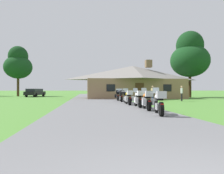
% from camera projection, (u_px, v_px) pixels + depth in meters
% --- Properties ---
extents(ground_plane, '(500.00, 500.00, 0.00)m').
position_uv_depth(ground_plane, '(99.00, 102.00, 21.90)').
color(ground_plane, '#4C8433').
extents(asphalt_driveway, '(6.40, 80.00, 0.06)m').
position_uv_depth(asphalt_driveway, '(100.00, 103.00, 19.91)').
color(asphalt_driveway, slate).
rests_on(asphalt_driveway, ground).
extents(motorcycle_white_nearest_to_camera, '(0.80, 2.07, 1.30)m').
position_uv_depth(motorcycle_white_nearest_to_camera, '(159.00, 103.00, 10.02)').
color(motorcycle_white_nearest_to_camera, black).
rests_on(motorcycle_white_nearest_to_camera, asphalt_driveway).
extents(motorcycle_orange_second_in_row, '(0.83, 2.08, 1.30)m').
position_uv_depth(motorcycle_orange_second_in_row, '(147.00, 101.00, 12.33)').
color(motorcycle_orange_second_in_row, black).
rests_on(motorcycle_orange_second_in_row, asphalt_driveway).
extents(motorcycle_white_third_in_row, '(0.73, 2.08, 1.30)m').
position_uv_depth(motorcycle_white_third_in_row, '(139.00, 99.00, 14.36)').
color(motorcycle_white_third_in_row, black).
rests_on(motorcycle_white_third_in_row, asphalt_driveway).
extents(motorcycle_yellow_fourth_in_row, '(0.72, 2.08, 1.30)m').
position_uv_depth(motorcycle_yellow_fourth_in_row, '(129.00, 98.00, 16.68)').
color(motorcycle_yellow_fourth_in_row, black).
rests_on(motorcycle_yellow_fourth_in_row, asphalt_driveway).
extents(motorcycle_yellow_fifth_in_row, '(0.69, 2.08, 1.30)m').
position_uv_depth(motorcycle_yellow_fifth_in_row, '(125.00, 97.00, 19.16)').
color(motorcycle_yellow_fifth_in_row, black).
rests_on(motorcycle_yellow_fifth_in_row, asphalt_driveway).
extents(motorcycle_blue_sixth_in_row, '(0.66, 2.08, 1.30)m').
position_uv_depth(motorcycle_blue_sixth_in_row, '(121.00, 96.00, 21.06)').
color(motorcycle_blue_sixth_in_row, black).
rests_on(motorcycle_blue_sixth_in_row, asphalt_driveway).
extents(motorcycle_silver_farthest_in_row, '(0.85, 2.08, 1.30)m').
position_uv_depth(motorcycle_silver_farthest_in_row, '(118.00, 95.00, 23.24)').
color(motorcycle_silver_farthest_in_row, black).
rests_on(motorcycle_silver_farthest_in_row, asphalt_driveway).
extents(stone_lodge, '(14.05, 8.51, 5.64)m').
position_uv_depth(stone_lodge, '(133.00, 81.00, 31.25)').
color(stone_lodge, '#896B4C').
rests_on(stone_lodge, ground).
extents(bystander_tan_shirt_near_lodge, '(0.29, 0.54, 1.67)m').
position_uv_depth(bystander_tan_shirt_near_lodge, '(153.00, 92.00, 23.55)').
color(bystander_tan_shirt_near_lodge, navy).
rests_on(bystander_tan_shirt_near_lodge, ground).
extents(bystander_white_shirt_beside_signpost, '(0.33, 0.52, 1.67)m').
position_uv_depth(bystander_white_shirt_beside_signpost, '(182.00, 93.00, 22.98)').
color(bystander_white_shirt_beside_signpost, black).
rests_on(bystander_white_shirt_beside_signpost, ground).
extents(tree_right_of_lodge, '(6.14, 6.14, 10.65)m').
position_uv_depth(tree_right_of_lodge, '(190.00, 56.00, 34.14)').
color(tree_right_of_lodge, '#422D19').
rests_on(tree_right_of_lodge, ground).
extents(tree_left_far, '(5.07, 5.07, 9.37)m').
position_uv_depth(tree_left_far, '(18.00, 64.00, 39.62)').
color(tree_left_far, '#422D19').
rests_on(tree_left_far, ground).
extents(parked_black_suv_far_left, '(2.81, 4.89, 1.40)m').
position_uv_depth(parked_black_suv_far_left, '(35.00, 92.00, 36.86)').
color(parked_black_suv_far_left, black).
rests_on(parked_black_suv_far_left, ground).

